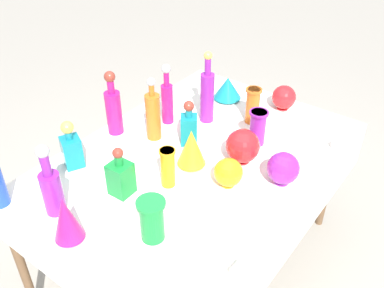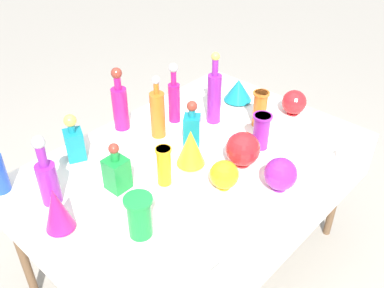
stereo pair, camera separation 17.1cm
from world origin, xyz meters
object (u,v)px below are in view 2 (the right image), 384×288
object	(u,v)px
tall_bottle_5	(214,95)
slender_vase_3	(260,108)
tall_bottle_0	(120,104)
round_bowl_1	(224,175)
tall_bottle_1	(47,178)
square_decanter_2	(117,172)
fluted_vase_1	(191,147)
square_decanter_0	(74,141)
slender_vase_1	(139,215)
tall_bottle_4	(158,113)
fluted_vase_2	(57,209)
round_bowl_0	(294,102)
round_bowl_2	(281,174)
square_decanter_1	(192,126)
round_bowl_3	(243,149)
slender_vase_0	(261,130)
slender_vase_2	(164,165)
tall_bottle_2	(174,98)
fluted_vase_0	(238,90)

from	to	relation	value
tall_bottle_5	slender_vase_3	size ratio (longest dim) A/B	2.01
tall_bottle_0	round_bowl_1	world-z (taller)	tall_bottle_0
tall_bottle_0	tall_bottle_1	xyz separation A→B (m)	(-0.59, -0.23, -0.02)
square_decanter_2	fluted_vase_1	xyz separation A→B (m)	(0.35, -0.13, 0.01)
tall_bottle_1	square_decanter_0	size ratio (longest dim) A/B	1.38
tall_bottle_5	round_bowl_1	xyz separation A→B (m)	(-0.40, -0.40, -0.09)
slender_vase_1	tall_bottle_4	bearing A→B (deg)	40.75
fluted_vase_2	round_bowl_0	xyz separation A→B (m)	(1.42, -0.20, -0.03)
tall_bottle_1	square_decanter_2	bearing A→B (deg)	-28.97
slender_vase_3	fluted_vase_2	bearing A→B (deg)	173.88
slender_vase_3	fluted_vase_1	size ratio (longest dim) A/B	1.04
tall_bottle_0	tall_bottle_1	world-z (taller)	tall_bottle_0
tall_bottle_1	tall_bottle_0	bearing A→B (deg)	21.83
tall_bottle_0	round_bowl_2	distance (m)	0.93
slender_vase_1	square_decanter_1	bearing A→B (deg)	25.02
tall_bottle_5	round_bowl_0	world-z (taller)	tall_bottle_5
round_bowl_1	round_bowl_2	bearing A→B (deg)	-48.55
fluted_vase_1	round_bowl_3	bearing A→B (deg)	-46.06
tall_bottle_5	fluted_vase_2	bearing A→B (deg)	-175.47
slender_vase_0	slender_vase_2	xyz separation A→B (m)	(-0.53, 0.15, 0.00)
tall_bottle_1	tall_bottle_5	bearing A→B (deg)	-5.13
slender_vase_2	round_bowl_1	world-z (taller)	slender_vase_2
tall_bottle_4	square_decanter_2	xyz separation A→B (m)	(-0.42, -0.17, -0.05)
square_decanter_1	round_bowl_1	bearing A→B (deg)	-114.96
tall_bottle_0	tall_bottle_2	distance (m)	0.30
tall_bottle_5	round_bowl_2	xyz separation A→B (m)	(-0.23, -0.59, -0.08)
slender_vase_2	round_bowl_1	bearing A→B (deg)	-53.88
round_bowl_2	square_decanter_1	bearing A→B (deg)	90.43
tall_bottle_4	round_bowl_2	size ratio (longest dim) A/B	2.22
tall_bottle_5	round_bowl_1	bearing A→B (deg)	-134.73
tall_bottle_2	slender_vase_1	size ratio (longest dim) A/B	1.87
fluted_vase_2	round_bowl_2	xyz separation A→B (m)	(0.81, -0.51, -0.03)
round_bowl_2	slender_vase_1	bearing A→B (deg)	157.59
tall_bottle_1	round_bowl_1	world-z (taller)	tall_bottle_1
slender_vase_2	round_bowl_3	size ratio (longest dim) A/B	1.11
tall_bottle_0	square_decanter_0	bearing A→B (deg)	-171.79
tall_bottle_2	fluted_vase_1	xyz separation A→B (m)	(-0.23, -0.34, -0.04)
tall_bottle_5	slender_vase_2	xyz separation A→B (m)	(-0.56, -0.18, -0.06)
slender_vase_2	round_bowl_0	world-z (taller)	slender_vase_2
fluted_vase_0	round_bowl_2	distance (m)	0.81
tall_bottle_5	fluted_vase_2	xyz separation A→B (m)	(-1.05, -0.08, -0.06)
slender_vase_3	round_bowl_3	size ratio (longest dim) A/B	1.17
square_decanter_2	round_bowl_3	world-z (taller)	square_decanter_2
fluted_vase_2	slender_vase_2	bearing A→B (deg)	-11.55
fluted_vase_0	round_bowl_3	world-z (taller)	round_bowl_3
square_decanter_2	round_bowl_2	size ratio (longest dim) A/B	1.54
slender_vase_1	slender_vase_3	xyz separation A→B (m)	(0.98, 0.13, 0.01)
square_decanter_0	square_decanter_2	xyz separation A→B (m)	(-0.00, -0.33, -0.01)
tall_bottle_2	tall_bottle_5	world-z (taller)	tall_bottle_5
tall_bottle_1	fluted_vase_2	world-z (taller)	tall_bottle_1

